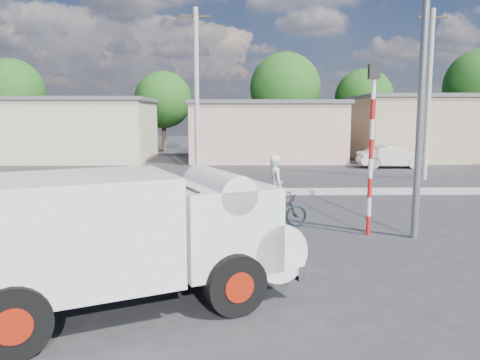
{
  "coord_description": "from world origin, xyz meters",
  "views": [
    {
      "loc": [
        -0.37,
        -10.35,
        3.12
      ],
      "look_at": [
        -0.13,
        2.64,
        1.3
      ],
      "focal_mm": 35.0,
      "sensor_mm": 36.0,
      "label": 1
    }
  ],
  "objects_px": {
    "cyclist": "(276,197)",
    "traffic_pole": "(372,135)",
    "truck": "(132,234)",
    "car_cream": "(392,157)",
    "streetlight": "(418,38)",
    "bicycle": "(275,211)"
  },
  "relations": [
    {
      "from": "cyclist",
      "to": "traffic_pole",
      "type": "distance_m",
      "value": 3.04
    },
    {
      "from": "truck",
      "to": "car_cream",
      "type": "xyz_separation_m",
      "value": [
        11.04,
        20.02,
        -0.59
      ]
    },
    {
      "from": "cyclist",
      "to": "streetlight",
      "type": "distance_m",
      "value": 5.38
    },
    {
      "from": "truck",
      "to": "bicycle",
      "type": "xyz_separation_m",
      "value": [
        2.8,
        5.4,
        -0.75
      ]
    },
    {
      "from": "cyclist",
      "to": "car_cream",
      "type": "height_order",
      "value": "cyclist"
    },
    {
      "from": "truck",
      "to": "streetlight",
      "type": "relative_size",
      "value": 0.63
    },
    {
      "from": "bicycle",
      "to": "streetlight",
      "type": "bearing_deg",
      "value": -121.62
    },
    {
      "from": "truck",
      "to": "traffic_pole",
      "type": "height_order",
      "value": "traffic_pole"
    },
    {
      "from": "car_cream",
      "to": "traffic_pole",
      "type": "bearing_deg",
      "value": 159.77
    },
    {
      "from": "truck",
      "to": "bicycle",
      "type": "distance_m",
      "value": 6.13
    },
    {
      "from": "traffic_pole",
      "to": "car_cream",
      "type": "bearing_deg",
      "value": 69.15
    },
    {
      "from": "bicycle",
      "to": "cyclist",
      "type": "xyz_separation_m",
      "value": [
        0.0,
        0.0,
        0.39
      ]
    },
    {
      "from": "cyclist",
      "to": "truck",
      "type": "bearing_deg",
      "value": 139.92
    },
    {
      "from": "truck",
      "to": "bicycle",
      "type": "bearing_deg",
      "value": 38.37
    },
    {
      "from": "cyclist",
      "to": "streetlight",
      "type": "bearing_deg",
      "value": -121.62
    },
    {
      "from": "truck",
      "to": "cyclist",
      "type": "relative_size",
      "value": 3.28
    },
    {
      "from": "bicycle",
      "to": "cyclist",
      "type": "distance_m",
      "value": 0.39
    },
    {
      "from": "cyclist",
      "to": "streetlight",
      "type": "xyz_separation_m",
      "value": [
        3.29,
        -1.13,
        4.1
      ]
    },
    {
      "from": "truck",
      "to": "traffic_pole",
      "type": "distance_m",
      "value": 7.02
    },
    {
      "from": "bicycle",
      "to": "cyclist",
      "type": "height_order",
      "value": "cyclist"
    },
    {
      "from": "traffic_pole",
      "to": "truck",
      "type": "bearing_deg",
      "value": -138.45
    },
    {
      "from": "car_cream",
      "to": "streetlight",
      "type": "distance_m",
      "value": 17.07
    }
  ]
}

